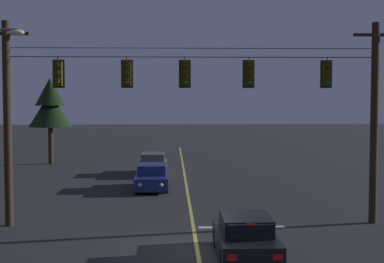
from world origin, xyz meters
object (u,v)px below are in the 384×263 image
(traffic_light_leftmost, at_px, (58,73))
(traffic_light_left_inner, at_px, (127,74))
(tree_verge_far, at_px, (50,105))
(car_oncoming_lead, at_px, (152,178))
(traffic_light_rightmost, at_px, (327,74))
(car_oncoming_trailing, at_px, (153,164))
(traffic_light_centre, at_px, (185,74))
(traffic_light_right_inner, at_px, (249,74))
(car_waiting_near_lane, at_px, (245,238))

(traffic_light_leftmost, distance_m, traffic_light_left_inner, 2.70)
(tree_verge_far, bearing_deg, car_oncoming_lead, -57.02)
(traffic_light_leftmost, distance_m, traffic_light_rightmost, 10.69)
(traffic_light_leftmost, relative_size, car_oncoming_trailing, 0.28)
(traffic_light_left_inner, distance_m, car_oncoming_trailing, 16.30)
(traffic_light_centre, distance_m, car_oncoming_lead, 10.68)
(traffic_light_right_inner, bearing_deg, tree_verge_far, 119.66)
(traffic_light_centre, xyz_separation_m, tree_verge_far, (-9.74, 21.59, -1.53))
(traffic_light_right_inner, bearing_deg, traffic_light_rightmost, 0.00)
(car_oncoming_lead, xyz_separation_m, car_oncoming_trailing, (-0.15, 6.30, 0.00))
(car_waiting_near_lane, bearing_deg, car_oncoming_trailing, 99.93)
(traffic_light_left_inner, xyz_separation_m, tree_verge_far, (-7.45, 21.59, -1.53))
(car_oncoming_trailing, bearing_deg, car_oncoming_lead, -88.68)
(traffic_light_leftmost, relative_size, car_oncoming_lead, 0.28)
(car_oncoming_trailing, bearing_deg, car_waiting_near_lane, -80.07)
(car_oncoming_lead, relative_size, tree_verge_far, 0.67)
(traffic_light_left_inner, bearing_deg, traffic_light_rightmost, 0.00)
(car_waiting_near_lane, distance_m, car_oncoming_lead, 14.45)
(traffic_light_centre, height_order, car_oncoming_trailing, traffic_light_centre)
(traffic_light_right_inner, distance_m, car_oncoming_lead, 11.35)
(traffic_light_left_inner, xyz_separation_m, car_waiting_near_lane, (4.10, -4.97, -5.39))
(car_waiting_near_lane, bearing_deg, traffic_light_left_inner, 129.50)
(traffic_light_left_inner, bearing_deg, traffic_light_right_inner, 0.00)
(traffic_light_leftmost, bearing_deg, car_waiting_near_lane, -36.17)
(traffic_light_right_inner, bearing_deg, car_oncoming_trailing, 105.68)
(traffic_light_centre, xyz_separation_m, traffic_light_right_inner, (2.55, 0.00, 0.00))
(traffic_light_leftmost, height_order, tree_verge_far, traffic_light_leftmost)
(traffic_light_left_inner, relative_size, car_oncoming_trailing, 0.28)
(traffic_light_right_inner, xyz_separation_m, car_oncoming_lead, (-4.17, 9.07, -5.39))
(traffic_light_leftmost, distance_m, car_oncoming_lead, 11.08)
(car_oncoming_trailing, height_order, tree_verge_far, tree_verge_far)
(traffic_light_right_inner, distance_m, car_oncoming_trailing, 16.85)
(car_oncoming_lead, bearing_deg, car_waiting_near_lane, -76.32)
(traffic_light_left_inner, bearing_deg, traffic_light_leftmost, 180.00)
(car_waiting_near_lane, xyz_separation_m, tree_verge_far, (-11.54, 26.56, 3.86))
(traffic_light_left_inner, relative_size, traffic_light_centre, 1.00)
(traffic_light_leftmost, relative_size, traffic_light_left_inner, 1.00)
(car_oncoming_lead, distance_m, car_oncoming_trailing, 6.30)
(traffic_light_rightmost, bearing_deg, traffic_light_left_inner, 180.00)
(traffic_light_centre, height_order, tree_verge_far, traffic_light_centre)
(traffic_light_leftmost, bearing_deg, tree_verge_far, 102.39)
(traffic_light_rightmost, bearing_deg, car_waiting_near_lane, -128.04)
(traffic_light_centre, bearing_deg, car_oncoming_lead, 100.10)
(traffic_light_rightmost, distance_m, car_waiting_near_lane, 8.30)
(traffic_light_rightmost, bearing_deg, traffic_light_leftmost, 180.00)
(traffic_light_centre, relative_size, tree_verge_far, 0.19)
(traffic_light_leftmost, relative_size, traffic_light_centre, 1.00)
(traffic_light_centre, bearing_deg, car_oncoming_trailing, 96.54)
(traffic_light_leftmost, xyz_separation_m, car_waiting_near_lane, (6.80, -4.97, -5.39))
(traffic_light_centre, xyz_separation_m, car_oncoming_lead, (-1.62, 9.07, -5.39))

